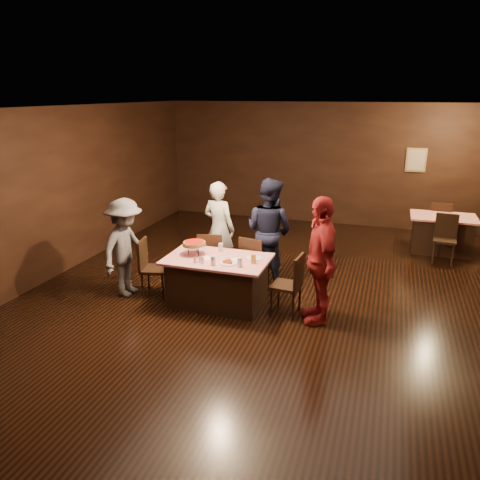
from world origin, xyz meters
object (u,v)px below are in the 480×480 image
Objects in this scene: pizza_stand at (194,243)px; glass_amber at (253,259)px; chair_back_far at (440,222)px; chair_far_left at (211,258)px; diner_white_jacket at (219,228)px; diner_navy_hoodie at (269,231)px; glass_back at (221,248)px; diner_grey_knit at (126,247)px; plate_empty at (254,258)px; diner_red_shirt at (320,260)px; main_table at (218,281)px; chair_end_left at (155,268)px; chair_far_right at (255,263)px; glass_front_right at (240,262)px; chair_back_near at (445,239)px; glass_front_left at (213,260)px; chair_end_right at (286,284)px; back_table at (441,234)px.

pizza_stand is 2.71× the size of glass_amber.
glass_amber is (-2.96, -4.50, 0.37)m from chair_back_far.
diner_white_jacket reaches higher than chair_far_left.
diner_navy_hoodie is 4.87× the size of pizza_stand.
chair_far_left is 0.68m from glass_back.
diner_grey_knit reaches higher than plate_empty.
glass_amber is at bearing 127.38° from chair_far_left.
diner_red_shirt is (2.04, -1.32, 0.07)m from diner_white_jacket.
diner_grey_knit reaches higher than main_table.
chair_far_right is at bearing -75.04° from chair_end_left.
pizza_stand is 0.91m from glass_front_right.
glass_back is at bearing -137.05° from chair_back_near.
main_table is 0.55m from glass_front_left.
chair_end_right is 0.65m from plate_empty.
glass_front_left and glass_back have the same top height.
main_table is at bearing 99.46° from glass_front_left.
chair_end_right is at bearing -14.62° from glass_back.
chair_back_near is at bearing -90.00° from back_table.
diner_white_jacket is 1.67m from glass_amber.
pizza_stand is (-3.96, -3.10, 0.48)m from chair_back_near.
chair_far_left is 1.03m from chair_end_left.
glass_amber is at bearing 142.37° from diner_white_jacket.
plate_empty is at bearing 133.77° from chair_far_left.
diner_red_shirt is at bearing -0.71° from glass_amber.
glass_amber is (0.55, 0.25, 0.00)m from glass_front_left.
diner_red_shirt reaches higher than plate_empty.
glass_front_right is at bearing -29.05° from main_table.
diner_white_jacket is 4.54× the size of pizza_stand.
back_table is at bearing 52.80° from glass_amber.
chair_far_left reaches higher than glass_front_right.
diner_red_shirt reaches higher than pizza_stand.
main_table is 0.86× the size of diner_navy_hoodie.
back_table is at bearing 131.85° from diner_red_shirt.
main_table is 1.68× the size of chair_back_near.
diner_navy_hoodie is at bearing 87.20° from glass_front_right.
diner_white_jacket is 0.96m from diner_navy_hoodie.
glass_amber reaches higher than back_table.
chair_far_left is 1.36m from glass_front_right.
chair_end_left is 2.50× the size of pizza_stand.
chair_end_left is at bearing -140.43° from back_table.
diner_red_shirt reaches higher than glass_amber.
chair_far_right is 3.80× the size of plate_empty.
chair_far_left is 4.64m from chair_back_near.
chair_far_right is at bearing 71.57° from glass_front_left.
diner_grey_knit reaches higher than pizza_stand.
main_table is 1.41m from diner_white_jacket.
back_table is 1.37× the size of chair_end_left.
back_table is 6.05m from chair_end_left.
pizza_stand is 0.58m from glass_front_left.
main_table is at bearing -101.61° from chair_end_left.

